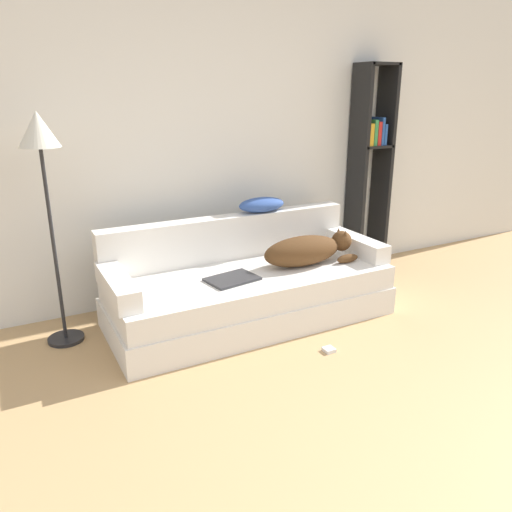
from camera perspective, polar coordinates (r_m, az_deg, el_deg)
The scene contains 11 objects.
wall_back at distance 4.22m, azimuth -2.38°, elevation 14.29°, with size 7.72×0.06×2.70m.
couch at distance 3.75m, azimuth -0.69°, elevation -4.60°, with size 2.08×0.87×0.38m.
couch_backrest at distance 3.93m, azimuth -3.15°, elevation 2.17°, with size 2.04×0.15×0.34m.
couch_arm_left at distance 3.34m, azimuth -15.58°, elevation -3.32°, with size 0.15×0.68×0.14m.
couch_arm_right at distance 4.16m, azimuth 11.28°, elevation 1.29°, with size 0.15×0.68×0.14m.
dog at distance 3.81m, azimuth 5.89°, elevation 0.69°, with size 0.77×0.28×0.24m.
laptop at distance 3.51m, azimuth -2.74°, elevation -2.64°, with size 0.38×0.30×0.02m.
throw_pillow at distance 4.01m, azimuth 0.64°, elevation 5.89°, with size 0.39×0.21×0.12m.
bookshelf at distance 4.81m, azimuth 12.95°, elevation 10.69°, with size 0.34×0.26×1.88m.
floor_lamp at distance 3.40m, azimuth -23.30°, elevation 10.42°, with size 0.25×0.25×1.54m.
power_adapter at distance 3.42m, azimuth 8.33°, elevation -10.55°, with size 0.07×0.07×0.02m.
Camera 1 is at (-1.82, -0.93, 1.66)m, focal length 35.00 mm.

